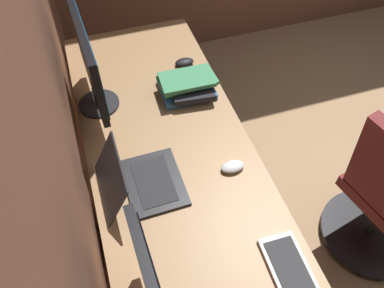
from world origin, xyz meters
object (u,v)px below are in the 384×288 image
drawer_pedestal (185,245)px  mouse_main (184,62)px  laptop_leftmost (137,181)px  mouse_spare (233,167)px  book_stack_near (188,85)px  monitor_primary (89,63)px

drawer_pedestal → mouse_main: mouse_main is taller
laptop_leftmost → mouse_spare: size_ratio=3.32×
drawer_pedestal → laptop_leftmost: laptop_leftmost is taller
drawer_pedestal → book_stack_near: size_ratio=2.37×
mouse_main → book_stack_near: 0.22m
monitor_primary → mouse_spare: monitor_primary is taller
monitor_primary → book_stack_near: bearing=-96.2°
monitor_primary → book_stack_near: monitor_primary is taller
book_stack_near → mouse_main: bearing=-12.4°
laptop_leftmost → mouse_spare: laptop_leftmost is taller
monitor_primary → drawer_pedestal: bearing=-161.5°
monitor_primary → mouse_main: 0.58m
laptop_leftmost → book_stack_near: size_ratio=1.18×
mouse_main → book_stack_near: (-0.21, 0.05, 0.03)m
mouse_main → book_stack_near: book_stack_near is taller
mouse_spare → book_stack_near: 0.53m
drawer_pedestal → mouse_spare: 0.49m
drawer_pedestal → mouse_main: bearing=-17.4°
monitor_primary → mouse_main: monitor_primary is taller
mouse_main → drawer_pedestal: bearing=162.6°
drawer_pedestal → monitor_primary: 0.97m
laptop_leftmost → mouse_spare: (-0.03, -0.41, -0.03)m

